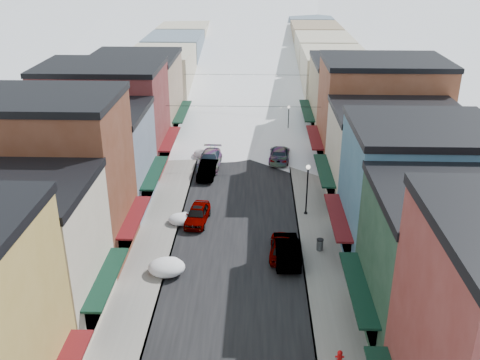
# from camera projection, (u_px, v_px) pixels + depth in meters

# --- Properties ---
(road) EXTENTS (10.00, 160.00, 0.01)m
(road) POSITION_uv_depth(u_px,v_px,m) (247.00, 110.00, 77.11)
(road) COLOR black
(road) RESTS_ON ground
(sidewalk_left) EXTENTS (3.20, 160.00, 0.15)m
(sidewalk_left) POSITION_uv_depth(u_px,v_px,m) (201.00, 109.00, 77.27)
(sidewalk_left) COLOR gray
(sidewalk_left) RESTS_ON ground
(sidewalk_right) EXTENTS (3.20, 160.00, 0.15)m
(sidewalk_right) POSITION_uv_depth(u_px,v_px,m) (292.00, 110.00, 76.89)
(sidewalk_right) COLOR gray
(sidewalk_right) RESTS_ON ground
(curb_left) EXTENTS (0.10, 160.00, 0.15)m
(curb_left) POSITION_uv_depth(u_px,v_px,m) (212.00, 109.00, 77.23)
(curb_left) COLOR slate
(curb_left) RESTS_ON ground
(curb_right) EXTENTS (0.10, 160.00, 0.15)m
(curb_right) POSITION_uv_depth(u_px,v_px,m) (282.00, 109.00, 76.93)
(curb_right) COLOR slate
(curb_right) RESTS_ON ground
(bldg_l_cream) EXTENTS (11.30, 8.20, 9.50)m
(bldg_l_cream) POSITION_uv_depth(u_px,v_px,m) (12.00, 254.00, 32.15)
(bldg_l_cream) COLOR beige
(bldg_l_cream) RESTS_ON ground
(bldg_l_brick_near) EXTENTS (12.30, 8.20, 12.50)m
(bldg_l_brick_near) POSITION_uv_depth(u_px,v_px,m) (48.00, 178.00, 38.87)
(bldg_l_brick_near) COLOR brown
(bldg_l_brick_near) RESTS_ON ground
(bldg_l_grayblue) EXTENTS (11.30, 9.20, 9.00)m
(bldg_l_grayblue) POSITION_uv_depth(u_px,v_px,m) (91.00, 158.00, 47.33)
(bldg_l_grayblue) COLOR slate
(bldg_l_grayblue) RESTS_ON ground
(bldg_l_brick_far) EXTENTS (13.30, 9.20, 11.00)m
(bldg_l_brick_far) POSITION_uv_depth(u_px,v_px,m) (105.00, 117.00, 55.19)
(bldg_l_brick_far) COLOR maroon
(bldg_l_brick_far) RESTS_ON ground
(bldg_l_tan) EXTENTS (11.30, 11.20, 10.00)m
(bldg_l_tan) POSITION_uv_depth(u_px,v_px,m) (136.00, 97.00, 64.50)
(bldg_l_tan) COLOR #957A62
(bldg_l_tan) RESTS_ON ground
(bldg_r_green) EXTENTS (11.30, 9.20, 9.50)m
(bldg_r_green) POSITION_uv_depth(u_px,v_px,m) (458.00, 267.00, 30.92)
(bldg_r_green) COLOR #1D3D29
(bldg_r_green) RESTS_ON ground
(bldg_r_blue) EXTENTS (11.30, 9.20, 10.50)m
(bldg_r_blue) POSITION_uv_depth(u_px,v_px,m) (417.00, 193.00, 38.95)
(bldg_r_blue) COLOR #38647F
(bldg_r_blue) RESTS_ON ground
(bldg_r_cream) EXTENTS (12.30, 9.20, 9.00)m
(bldg_r_cream) POSITION_uv_depth(u_px,v_px,m) (394.00, 157.00, 47.46)
(bldg_r_cream) COLOR beige
(bldg_r_cream) RESTS_ON ground
(bldg_r_brick_far) EXTENTS (13.30, 9.20, 11.50)m
(bldg_r_brick_far) POSITION_uv_depth(u_px,v_px,m) (380.00, 114.00, 55.17)
(bldg_r_brick_far) COLOR brown
(bldg_r_brick_far) RESTS_ON ground
(bldg_r_tan) EXTENTS (11.30, 11.20, 9.50)m
(bldg_r_tan) POSITION_uv_depth(u_px,v_px,m) (354.00, 98.00, 64.75)
(bldg_r_tan) COLOR #90815F
(bldg_r_tan) RESTS_ON ground
(distant_blocks) EXTENTS (34.00, 55.00, 8.00)m
(distant_blocks) POSITION_uv_depth(u_px,v_px,m) (249.00, 52.00, 96.52)
(distant_blocks) COLOR gray
(distant_blocks) RESTS_ON ground
(overhead_cables) EXTENTS (16.40, 15.04, 0.04)m
(overhead_cables) POSITION_uv_depth(u_px,v_px,m) (245.00, 89.00, 63.18)
(overhead_cables) COLOR black
(overhead_cables) RESTS_ON ground
(car_silver_sedan) EXTENTS (2.16, 4.51, 1.49)m
(car_silver_sedan) POSITION_uv_depth(u_px,v_px,m) (198.00, 214.00, 45.61)
(car_silver_sedan) COLOR #9C9FA4
(car_silver_sedan) RESTS_ON ground
(car_dark_hatch) EXTENTS (1.97, 4.72, 1.52)m
(car_dark_hatch) POSITION_uv_depth(u_px,v_px,m) (208.00, 169.00, 54.63)
(car_dark_hatch) COLOR black
(car_dark_hatch) RESTS_ON ground
(car_silver_wagon) EXTENTS (2.52, 5.67, 1.62)m
(car_silver_wagon) POSITION_uv_depth(u_px,v_px,m) (210.00, 160.00, 56.98)
(car_silver_wagon) COLOR #AEB2B7
(car_silver_wagon) RESTS_ON ground
(car_green_sedan) EXTENTS (1.93, 5.19, 1.69)m
(car_green_sedan) POSITION_uv_depth(u_px,v_px,m) (287.00, 249.00, 40.15)
(car_green_sedan) COLOR black
(car_green_sedan) RESTS_ON ground
(car_gray_suv) EXTENTS (2.15, 4.69, 1.56)m
(car_gray_suv) POSITION_uv_depth(u_px,v_px,m) (282.00, 246.00, 40.72)
(car_gray_suv) COLOR gray
(car_gray_suv) RESTS_ON ground
(car_black_sedan) EXTENTS (2.61, 5.49, 1.55)m
(car_black_sedan) POSITION_uv_depth(u_px,v_px,m) (279.00, 154.00, 58.64)
(car_black_sedan) COLOR black
(car_black_sedan) RESTS_ON ground
(car_lane_silver) EXTENTS (2.32, 4.96, 1.64)m
(car_lane_silver) POSITION_uv_depth(u_px,v_px,m) (235.00, 107.00, 75.34)
(car_lane_silver) COLOR #9DA0A4
(car_lane_silver) RESTS_ON ground
(car_lane_white) EXTENTS (2.90, 5.78, 1.57)m
(car_lane_white) POSITION_uv_depth(u_px,v_px,m) (262.00, 91.00, 83.90)
(car_lane_white) COLOR white
(car_lane_white) RESTS_ON ground
(fire_hydrant) EXTENTS (0.51, 0.39, 0.88)m
(fire_hydrant) POSITION_uv_depth(u_px,v_px,m) (340.00, 358.00, 30.06)
(fire_hydrant) COLOR red
(fire_hydrant) RESTS_ON sidewalk_right
(trash_can) EXTENTS (0.55, 0.55, 0.93)m
(trash_can) POSITION_uv_depth(u_px,v_px,m) (320.00, 244.00, 41.25)
(trash_can) COLOR #585B5D
(trash_can) RESTS_ON sidewalk_right
(streetlamp_near) EXTENTS (0.38, 0.38, 4.61)m
(streetlamp_near) POSITION_uv_depth(u_px,v_px,m) (307.00, 183.00, 45.85)
(streetlamp_near) COLOR black
(streetlamp_near) RESTS_ON sidewalk_right
(streetlamp_far) EXTENTS (0.32, 0.32, 3.87)m
(streetlamp_far) POSITION_uv_depth(u_px,v_px,m) (288.00, 117.00, 65.02)
(streetlamp_far) COLOR black
(streetlamp_far) RESTS_ON sidewalk_right
(snow_pile_near) EXTENTS (2.67, 2.85, 1.13)m
(snow_pile_near) POSITION_uv_depth(u_px,v_px,m) (167.00, 267.00, 38.54)
(snow_pile_near) COLOR white
(snow_pile_near) RESTS_ON ground
(snow_pile_mid) EXTENTS (2.12, 2.50, 0.90)m
(snow_pile_mid) POSITION_uv_depth(u_px,v_px,m) (181.00, 219.00, 45.50)
(snow_pile_mid) COLOR white
(snow_pile_mid) RESTS_ON ground
(snow_pile_far) EXTENTS (2.43, 2.70, 1.03)m
(snow_pile_far) POSITION_uv_depth(u_px,v_px,m) (205.00, 153.00, 59.70)
(snow_pile_far) COLOR white
(snow_pile_far) RESTS_ON ground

